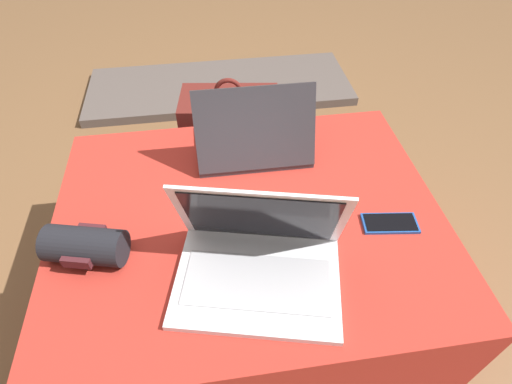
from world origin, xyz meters
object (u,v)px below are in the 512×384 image
object	(u,v)px
laptop_far	(253,140)
cell_phone	(390,223)
laptop_near	(258,260)
wrist_brace	(85,245)
backpack	(232,142)

from	to	relation	value
laptop_far	cell_phone	distance (m)	0.45
cell_phone	laptop_near	bearing A→B (deg)	111.98
cell_phone	wrist_brace	xyz separation A→B (m)	(-0.74, 0.01, 0.04)
laptop_far	wrist_brace	size ratio (longest dim) A/B	1.68
cell_phone	backpack	world-z (taller)	backpack
laptop_near	wrist_brace	bearing A→B (deg)	178.79
laptop_far	cell_phone	bearing A→B (deg)	133.48
laptop_far	cell_phone	xyz separation A→B (m)	(0.31, -0.33, -0.05)
laptop_far	cell_phone	world-z (taller)	laptop_far
laptop_far	backpack	world-z (taller)	laptop_far
wrist_brace	laptop_far	bearing A→B (deg)	36.23
backpack	wrist_brace	world-z (taller)	wrist_brace
laptop_near	cell_phone	size ratio (longest dim) A/B	2.85
cell_phone	wrist_brace	distance (m)	0.74
cell_phone	backpack	bearing A→B (deg)	35.62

